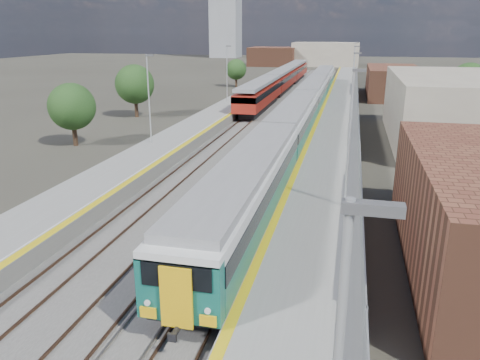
% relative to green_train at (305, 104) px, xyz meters
% --- Properties ---
extents(ground, '(320.00, 320.00, 0.00)m').
position_rel_green_train_xyz_m(ground, '(-1.50, -0.90, -2.32)').
color(ground, '#47443A').
rests_on(ground, ground).
extents(ballast_bed, '(10.50, 155.00, 0.06)m').
position_rel_green_train_xyz_m(ballast_bed, '(-3.75, 1.60, -2.29)').
color(ballast_bed, '#565451').
rests_on(ballast_bed, ground).
extents(tracks, '(8.96, 160.00, 0.17)m').
position_rel_green_train_xyz_m(tracks, '(-3.15, 3.27, -2.21)').
color(tracks, '#4C3323').
rests_on(tracks, ground).
extents(platform_right, '(4.70, 155.00, 8.52)m').
position_rel_green_train_xyz_m(platform_right, '(3.78, 1.59, -1.78)').
color(platform_right, slate).
rests_on(platform_right, ground).
extents(platform_left, '(4.30, 155.00, 8.52)m').
position_rel_green_train_xyz_m(platform_left, '(-10.55, 1.59, -1.80)').
color(platform_left, slate).
rests_on(platform_left, ground).
extents(buildings, '(72.00, 185.50, 40.00)m').
position_rel_green_train_xyz_m(buildings, '(-19.62, 87.69, 8.39)').
color(buildings, brown).
rests_on(buildings, ground).
extents(green_train, '(2.99, 83.21, 3.29)m').
position_rel_green_train_xyz_m(green_train, '(0.00, 0.00, 0.00)').
color(green_train, black).
rests_on(green_train, ground).
extents(red_train, '(3.01, 60.95, 3.80)m').
position_rel_green_train_xyz_m(red_train, '(-7.00, 29.10, -0.07)').
color(red_train, black).
rests_on(red_train, ground).
extents(tree_a, '(4.32, 4.32, 5.85)m').
position_rel_green_train_xyz_m(tree_a, '(-19.97, -15.66, 1.36)').
color(tree_a, '#382619').
rests_on(tree_a, ground).
extents(tree_b, '(4.78, 4.78, 6.48)m').
position_rel_green_train_xyz_m(tree_b, '(-21.04, -0.11, 1.76)').
color(tree_b, '#382619').
rests_on(tree_b, ground).
extents(tree_c, '(3.90, 3.90, 5.28)m').
position_rel_green_train_xyz_m(tree_c, '(-16.76, 35.15, 1.00)').
color(tree_c, '#382619').
rests_on(tree_c, ground).
extents(tree_d, '(4.72, 4.72, 6.39)m').
position_rel_green_train_xyz_m(tree_d, '(20.19, 14.76, 1.70)').
color(tree_d, '#382619').
rests_on(tree_d, ground).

